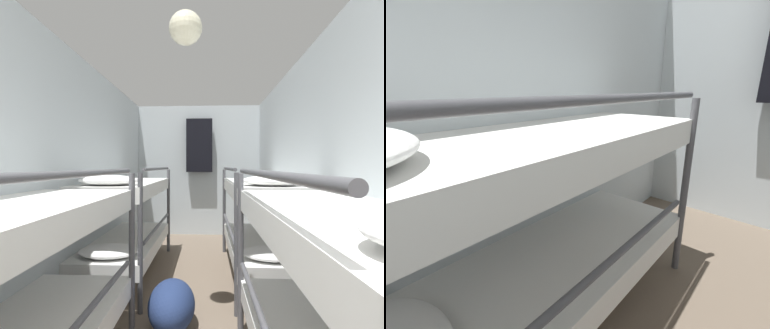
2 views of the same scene
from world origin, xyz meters
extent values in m
cylinder|color=#4C4C51|center=(-0.39, 4.37, 0.57)|extent=(0.04, 0.04, 1.14)
cube|color=white|center=(-0.72, 3.49, 0.32)|extent=(0.66, 1.81, 0.14)
cylinder|color=#4C4C51|center=(-0.39, 3.49, 0.53)|extent=(0.03, 1.54, 0.03)
cube|color=white|center=(-0.72, 3.49, 0.95)|extent=(0.66, 1.81, 0.14)
cylinder|color=#4C4C51|center=(-0.39, 3.49, 1.16)|extent=(0.03, 1.54, 0.03)
camera|label=1|loc=(0.15, 0.21, 1.20)|focal=28.00mm
camera|label=2|loc=(0.08, 2.79, 1.20)|focal=24.00mm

